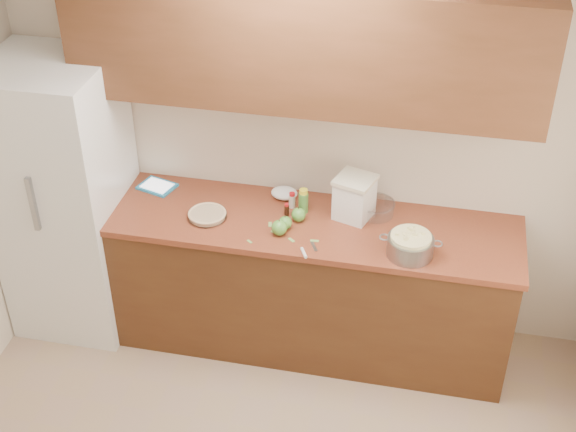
% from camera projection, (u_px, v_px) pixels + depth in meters
% --- Properties ---
extents(room_shell, '(3.60, 3.60, 3.60)m').
position_uv_depth(room_shell, '(226.00, 346.00, 3.31)').
color(room_shell, tan).
rests_on(room_shell, ground).
extents(counter_run, '(2.64, 0.68, 0.92)m').
position_uv_depth(counter_run, '(296.00, 281.00, 4.97)').
color(counter_run, '#4D2D15').
rests_on(counter_run, ground).
extents(upper_cabinets, '(2.60, 0.34, 0.70)m').
position_uv_depth(upper_cabinets, '(303.00, 45.00, 4.25)').
color(upper_cabinets, brown).
rests_on(upper_cabinets, room_shell).
extents(fridge, '(0.70, 0.70, 1.80)m').
position_uv_depth(fridge, '(66.00, 199.00, 4.93)').
color(fridge, white).
rests_on(fridge, ground).
extents(pie, '(0.23, 0.23, 0.04)m').
position_uv_depth(pie, '(207.00, 215.00, 4.72)').
color(pie, silver).
rests_on(pie, counter_run).
extents(colander, '(0.35, 0.26, 0.13)m').
position_uv_depth(colander, '(410.00, 245.00, 4.40)').
color(colander, gray).
rests_on(colander, counter_run).
extents(flour_canister, '(0.27, 0.27, 0.26)m').
position_uv_depth(flour_canister, '(354.00, 197.00, 4.67)').
color(flour_canister, white).
rests_on(flour_canister, counter_run).
extents(tablet, '(0.26, 0.22, 0.02)m').
position_uv_depth(tablet, '(157.00, 186.00, 5.00)').
color(tablet, '#278BBE').
rests_on(tablet, counter_run).
extents(paring_knife, '(0.10, 0.17, 0.02)m').
position_uv_depth(paring_knife, '(305.00, 252.00, 4.45)').
color(paring_knife, gray).
rests_on(paring_knife, counter_run).
extents(lemon_bottle, '(0.06, 0.06, 0.16)m').
position_uv_depth(lemon_bottle, '(303.00, 201.00, 4.74)').
color(lemon_bottle, '#4C8C38').
rests_on(lemon_bottle, counter_run).
extents(cinnamon_shaker, '(0.04, 0.04, 0.10)m').
position_uv_depth(cinnamon_shaker, '(292.00, 200.00, 4.80)').
color(cinnamon_shaker, beige).
rests_on(cinnamon_shaker, counter_run).
extents(vanilla_bottle, '(0.03, 0.03, 0.08)m').
position_uv_depth(vanilla_bottle, '(287.00, 210.00, 4.73)').
color(vanilla_bottle, black).
rests_on(vanilla_bottle, counter_run).
extents(mixing_bowl, '(0.23, 0.23, 0.08)m').
position_uv_depth(mixing_bowl, '(376.00, 207.00, 4.74)').
color(mixing_bowl, silver).
rests_on(mixing_bowl, counter_run).
extents(paper_towel, '(0.18, 0.15, 0.07)m').
position_uv_depth(paper_towel, '(284.00, 193.00, 4.89)').
color(paper_towel, white).
rests_on(paper_towel, counter_run).
extents(apple_left, '(0.08, 0.08, 0.09)m').
position_uv_depth(apple_left, '(285.00, 223.00, 4.62)').
color(apple_left, '#519335').
rests_on(apple_left, counter_run).
extents(apple_center, '(0.08, 0.08, 0.10)m').
position_uv_depth(apple_center, '(298.00, 215.00, 4.68)').
color(apple_center, '#519335').
rests_on(apple_center, counter_run).
extents(apple_front, '(0.09, 0.09, 0.10)m').
position_uv_depth(apple_front, '(279.00, 228.00, 4.57)').
color(apple_front, '#519335').
rests_on(apple_front, counter_run).
extents(peel_a, '(0.05, 0.04, 0.00)m').
position_uv_depth(peel_a, '(291.00, 240.00, 4.55)').
color(peel_a, '#7EAD54').
rests_on(peel_a, counter_run).
extents(peel_b, '(0.03, 0.05, 0.00)m').
position_uv_depth(peel_b, '(270.00, 224.00, 4.67)').
color(peel_b, '#7EAD54').
rests_on(peel_b, counter_run).
extents(peel_c, '(0.04, 0.03, 0.00)m').
position_uv_depth(peel_c, '(250.00, 242.00, 4.53)').
color(peel_c, '#7EAD54').
rests_on(peel_c, counter_run).
extents(peel_d, '(0.05, 0.05, 0.00)m').
position_uv_depth(peel_d, '(275.00, 231.00, 4.62)').
color(peel_d, '#7EAD54').
rests_on(peel_d, counter_run).
extents(peel_e, '(0.05, 0.02, 0.00)m').
position_uv_depth(peel_e, '(314.00, 241.00, 4.54)').
color(peel_e, '#7EAD54').
rests_on(peel_e, counter_run).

